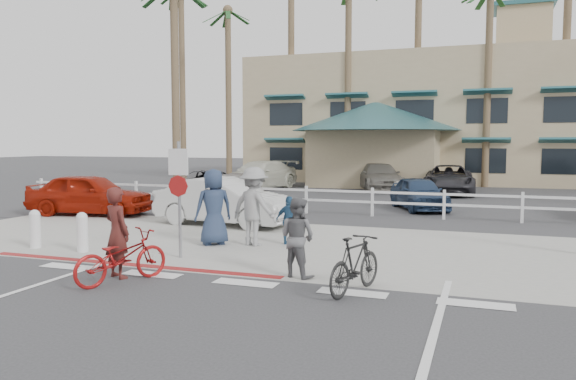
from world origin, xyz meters
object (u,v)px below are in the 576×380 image
at_px(bike_red, 121,257).
at_px(car_white_sedan, 225,202).
at_px(car_red_compact, 90,194).
at_px(sign_post, 179,193).
at_px(bike_black, 355,264).

distance_m(bike_red, car_white_sedan, 7.22).
relative_size(car_white_sedan, car_red_compact, 1.03).
xyz_separation_m(bike_red, car_red_compact, (-6.91, 7.67, 0.26)).
bearing_deg(sign_post, car_white_sedan, 104.30).
relative_size(bike_red, car_white_sedan, 0.41).
bearing_deg(bike_red, sign_post, -61.91).
distance_m(car_white_sedan, car_red_compact, 5.60).
distance_m(bike_black, car_white_sedan, 8.42).
bearing_deg(car_white_sedan, sign_post, -159.23).
bearing_deg(car_red_compact, bike_black, -130.67).
height_order(bike_red, car_white_sedan, car_white_sedan).
bearing_deg(sign_post, car_red_compact, 141.67).
distance_m(sign_post, car_white_sedan, 4.98).
distance_m(bike_red, car_red_compact, 10.33).
height_order(car_white_sedan, car_red_compact, car_red_compact).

